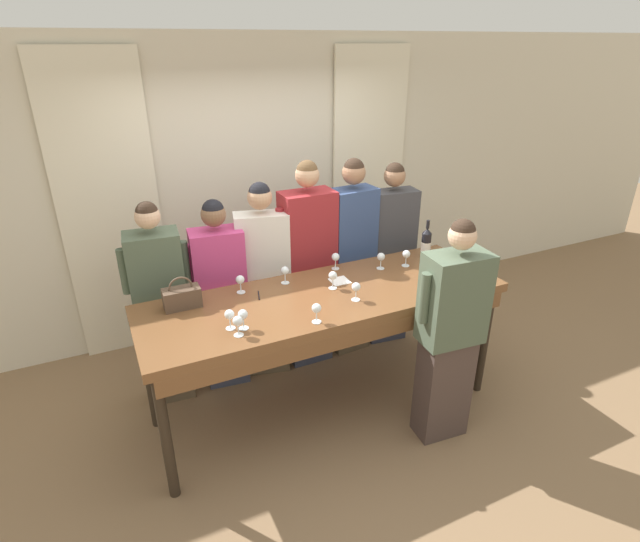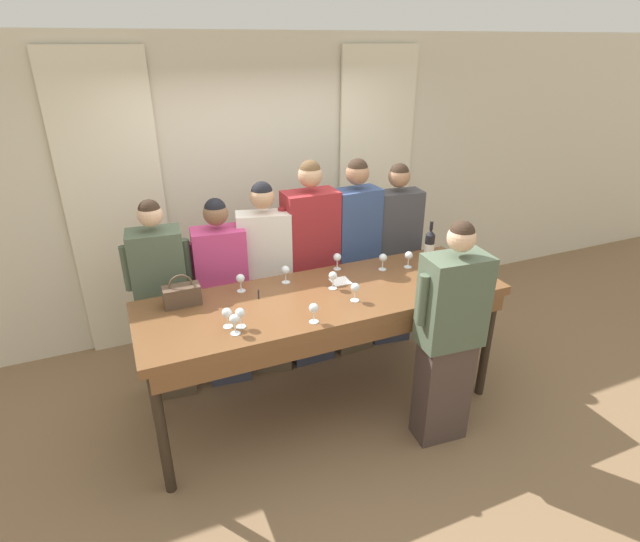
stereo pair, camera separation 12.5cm
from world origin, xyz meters
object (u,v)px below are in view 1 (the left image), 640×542
handbag (182,297)px  guest_beige_cap (390,254)px  wine_glass_center_right (285,271)px  wine_glass_back_right (317,309)px  wine_bottle (426,244)px  wine_glass_center_mid (240,280)px  wine_glass_by_bottle (229,315)px  guest_pink_top (221,295)px  host_pouring (450,335)px  wine_glass_back_mid (381,258)px  wine_glass_near_host (336,258)px  wine_glass_front_mid (243,315)px  wine_glass_center_left (356,288)px  tasting_bar (326,306)px  wine_glass_front_left (238,322)px  guest_cream_sweater (264,280)px  guest_navy_coat (351,257)px  wine_glass_front_right (406,255)px  guest_olive_jacket (161,305)px  guest_striped_shirt (308,266)px  wine_glass_back_left (333,276)px

handbag → guest_beige_cap: bearing=12.2°
wine_glass_center_right → wine_glass_back_right: same height
wine_glass_center_right → wine_glass_back_right: size_ratio=1.00×
wine_glass_center_right → wine_glass_back_right: (-0.03, -0.63, 0.00)m
wine_bottle → wine_glass_center_mid: bearing=178.4°
wine_glass_center_mid → wine_glass_by_bottle: 0.51m
guest_pink_top → host_pouring: size_ratio=0.96×
wine_glass_center_right → wine_glass_back_mid: same height
wine_glass_near_host → wine_bottle: bearing=-8.4°
handbag → wine_glass_front_mid: (0.30, -0.46, 0.02)m
wine_glass_center_left → wine_glass_near_host: (0.11, 0.54, 0.00)m
wine_glass_near_host → wine_glass_back_right: bearing=-125.3°
wine_glass_back_right → wine_bottle: bearing=24.2°
wine_glass_center_right → guest_pink_top: (-0.42, 0.38, -0.29)m
tasting_bar → wine_glass_front_left: wine_glass_front_left is taller
guest_cream_sweater → wine_glass_near_host: bearing=-31.8°
wine_glass_front_left → wine_glass_front_mid: size_ratio=1.00×
wine_glass_near_host → guest_cream_sweater: bearing=148.2°
handbag → guest_cream_sweater: bearing=30.0°
guest_navy_coat → wine_glass_front_right: bearing=-66.1°
wine_glass_center_mid → guest_beige_cap: bearing=14.1°
wine_glass_back_mid → wine_glass_near_host: same height
wine_glass_front_left → wine_glass_center_mid: size_ratio=1.00×
wine_glass_back_mid → guest_olive_jacket: size_ratio=0.08×
guest_cream_sweater → host_pouring: guest_cream_sweater is taller
wine_glass_front_mid → wine_glass_center_mid: size_ratio=1.00×
wine_glass_center_right → guest_olive_jacket: size_ratio=0.08×
wine_glass_center_right → guest_striped_shirt: 0.56m
wine_glass_back_mid → guest_striped_shirt: 0.67m
wine_glass_back_mid → host_pouring: host_pouring is taller
handbag → host_pouring: bearing=-28.2°
host_pouring → wine_glass_back_right: bearing=161.7°
wine_bottle → guest_navy_coat: (-0.48, 0.43, -0.21)m
wine_glass_front_left → guest_olive_jacket: (-0.35, 0.95, -0.28)m
wine_glass_back_right → wine_glass_center_right: bearing=87.2°
wine_glass_back_right → wine_glass_by_bottle: size_ratio=1.00×
guest_striped_shirt → guest_olive_jacket: bearing=-180.0°
wine_glass_front_mid → guest_cream_sweater: size_ratio=0.08×
wine_glass_front_mid → guest_navy_coat: (1.28, 0.89, -0.18)m
wine_glass_back_mid → guest_navy_coat: (-0.01, 0.47, -0.18)m
guest_cream_sweater → wine_glass_back_mid: bearing=-29.2°
wine_glass_front_left → wine_glass_near_host: same height
wine_glass_front_mid → guest_beige_cap: bearing=27.8°
wine_glass_back_right → guest_beige_cap: bearing=39.6°
guest_cream_sweater → wine_glass_center_mid: bearing=-128.6°
wine_glass_back_right → guest_striped_shirt: 1.11m
wine_glass_center_right → wine_glass_back_left: size_ratio=1.00×
wine_glass_by_bottle → handbag: bearing=117.2°
wine_bottle → wine_glass_near_host: wine_bottle is taller
guest_olive_jacket → guest_cream_sweater: bearing=0.0°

